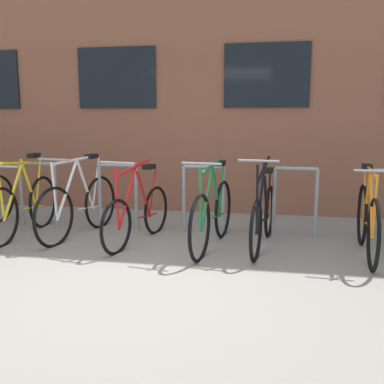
# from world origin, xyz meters

# --- Properties ---
(ground_plane) EXTENTS (42.00, 42.00, 0.00)m
(ground_plane) POSITION_xyz_m (0.00, 0.00, 0.00)
(ground_plane) COLOR gray
(storefront_building) EXTENTS (28.00, 6.77, 6.45)m
(storefront_building) POSITION_xyz_m (0.00, 6.57, 3.23)
(storefront_building) COLOR brown
(storefront_building) RESTS_ON ground
(bike_rack) EXTENTS (6.58, 0.05, 0.92)m
(bike_rack) POSITION_xyz_m (-0.17, 1.90, 0.55)
(bike_rack) COLOR gray
(bike_rack) RESTS_ON ground
(bicycle_yellow) EXTENTS (0.44, 1.75, 1.08)m
(bicycle_yellow) POSITION_xyz_m (-1.86, 1.33, 0.40)
(bicycle_yellow) COLOR black
(bicycle_yellow) RESTS_ON ground
(bicycle_red) EXTENTS (0.50, 1.62, 1.07)m
(bicycle_red) POSITION_xyz_m (-0.30, 1.29, 0.37)
(bicycle_red) COLOR black
(bicycle_red) RESTS_ON ground
(bicycle_green) EXTENTS (0.44, 1.78, 1.08)m
(bicycle_green) POSITION_xyz_m (0.64, 1.24, 0.40)
(bicycle_green) COLOR black
(bicycle_green) RESTS_ON ground
(bicycle_orange) EXTENTS (0.44, 1.74, 1.04)m
(bicycle_orange) POSITION_xyz_m (2.39, 1.24, 0.40)
(bicycle_orange) COLOR black
(bicycle_orange) RESTS_ON ground
(bicycle_white) EXTENTS (0.49, 1.74, 1.08)m
(bicycle_white) POSITION_xyz_m (-1.15, 1.45, 0.40)
(bicycle_white) COLOR black
(bicycle_white) RESTS_ON ground
(bicycle_black) EXTENTS (0.44, 1.74, 1.11)m
(bicycle_black) POSITION_xyz_m (1.24, 1.36, 0.38)
(bicycle_black) COLOR black
(bicycle_black) RESTS_ON ground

